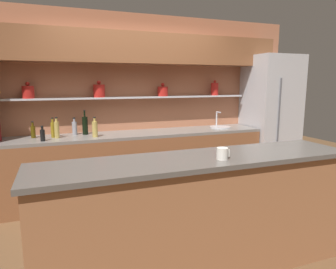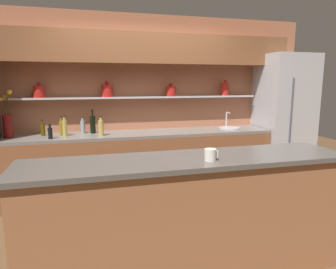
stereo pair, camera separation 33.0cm
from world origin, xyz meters
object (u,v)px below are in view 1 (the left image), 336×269
(coffee_mug, at_px, (222,154))
(bottle_sauce_3, at_px, (43,135))
(bottle_spirit_6, at_px, (95,129))
(bottle_oil_0, at_px, (53,129))
(bottle_spirit_2, at_px, (57,129))
(bottle_spirit_5, at_px, (75,128))
(bottle_wine_1, at_px, (85,125))
(refrigerator, at_px, (270,119))
(bottle_oil_4, at_px, (33,131))
(sink_fixture, at_px, (220,126))

(coffee_mug, bearing_deg, bottle_sauce_3, 126.70)
(bottle_spirit_6, bearing_deg, bottle_oil_0, 162.59)
(bottle_sauce_3, bearing_deg, bottle_spirit_2, 42.15)
(bottle_sauce_3, distance_m, bottle_spirit_5, 0.51)
(bottle_wine_1, bearing_deg, bottle_spirit_2, -156.95)
(bottle_spirit_5, bearing_deg, refrigerator, -3.56)
(bottle_oil_4, relative_size, bottle_spirit_6, 0.82)
(bottle_oil_4, xyz_separation_m, bottle_spirit_6, (0.75, -0.21, 0.02))
(refrigerator, xyz_separation_m, bottle_sauce_3, (-3.48, -0.13, -0.03))
(bottle_oil_0, distance_m, bottle_spirit_6, 0.54)
(sink_fixture, height_order, bottle_wine_1, bottle_wine_1)
(bottle_wine_1, relative_size, bottle_spirit_5, 1.43)
(bottle_wine_1, distance_m, bottle_spirit_2, 0.40)
(bottle_oil_4, bearing_deg, coffee_mug, -54.69)
(sink_fixture, relative_size, bottle_sauce_3, 1.67)
(bottle_oil_0, distance_m, bottle_wine_1, 0.42)
(bottle_oil_0, bearing_deg, bottle_spirit_5, 21.27)
(bottle_wine_1, relative_size, bottle_sauce_3, 1.77)
(bottle_spirit_5, bearing_deg, bottle_spirit_2, -142.07)
(bottle_spirit_2, height_order, bottle_oil_4, bottle_spirit_2)
(bottle_oil_0, relative_size, bottle_spirit_2, 0.95)
(bottle_spirit_2, relative_size, bottle_sauce_3, 1.43)
(sink_fixture, bearing_deg, bottle_wine_1, 176.57)
(sink_fixture, distance_m, coffee_mug, 2.36)
(bottle_spirit_6, bearing_deg, bottle_spirit_5, 131.72)
(sink_fixture, distance_m, bottle_oil_4, 2.69)
(bottle_spirit_6, relative_size, coffee_mug, 2.38)
(sink_fixture, height_order, bottle_oil_0, bottle_oil_0)
(bottle_wine_1, bearing_deg, bottle_oil_4, -176.71)
(bottle_wine_1, height_order, bottle_oil_4, bottle_wine_1)
(bottle_wine_1, height_order, bottle_spirit_2, bottle_wine_1)
(refrigerator, height_order, bottle_oil_0, refrigerator)
(bottle_sauce_3, xyz_separation_m, bottle_oil_4, (-0.12, 0.27, 0.01))
(sink_fixture, distance_m, bottle_sauce_3, 2.57)
(bottle_wine_1, xyz_separation_m, bottle_spirit_2, (-0.36, -0.16, -0.01))
(bottle_sauce_3, height_order, bottle_spirit_5, bottle_spirit_5)
(sink_fixture, bearing_deg, bottle_spirit_2, -179.21)
(sink_fixture, height_order, bottle_spirit_6, bottle_spirit_6)
(bottle_spirit_5, bearing_deg, bottle_spirit_6, -48.28)
(refrigerator, bearing_deg, bottle_spirit_5, 176.44)
(bottle_oil_4, bearing_deg, bottle_oil_0, -11.11)
(sink_fixture, relative_size, bottle_wine_1, 0.94)
(bottle_spirit_6, height_order, coffee_mug, bottle_spirit_6)
(bottle_sauce_3, distance_m, bottle_spirit_6, 0.63)
(refrigerator, height_order, bottle_spirit_5, refrigerator)
(refrigerator, bearing_deg, coffee_mug, -136.34)
(bottle_oil_0, bearing_deg, bottle_sauce_3, -118.41)
(bottle_oil_0, relative_size, bottle_wine_1, 0.77)
(bottle_oil_0, height_order, bottle_wine_1, bottle_wine_1)
(bottle_spirit_2, relative_size, bottle_spirit_5, 1.15)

